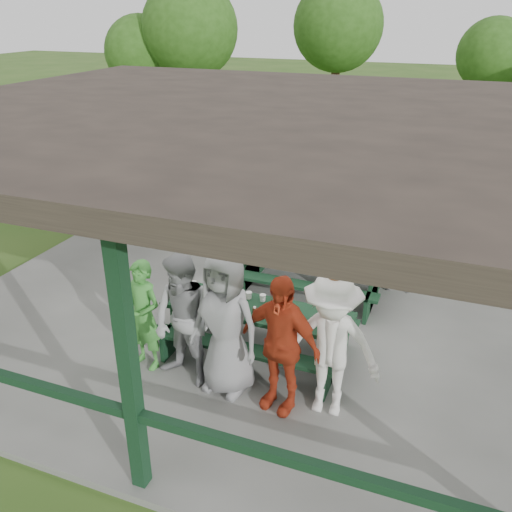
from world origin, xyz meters
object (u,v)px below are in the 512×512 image
at_px(picnic_table_far, 310,268).
at_px(pickup_truck, 411,149).
at_px(contestant_white_fedora, 331,346).
at_px(spectator_lblue, 284,228).
at_px(spectator_blue, 226,201).
at_px(farm_trailer, 307,156).
at_px(spectator_grey, 396,245).
at_px(picnic_table_near, 257,324).
at_px(contestant_grey_left, 184,321).
at_px(contestant_grey_mid, 225,324).
at_px(contestant_green, 144,315).
at_px(contestant_red, 280,344).

xyz_separation_m(picnic_table_far, pickup_truck, (0.67, 8.35, 0.21)).
xyz_separation_m(contestant_white_fedora, spectator_lblue, (-1.80, 3.68, -0.16)).
height_order(spectator_blue, farm_trailer, spectator_blue).
xyz_separation_m(spectator_grey, farm_trailer, (-3.43, 6.33, -0.26)).
height_order(picnic_table_near, spectator_blue, spectator_blue).
xyz_separation_m(picnic_table_far, contestant_white_fedora, (1.03, -2.80, 0.46)).
relative_size(contestant_grey_left, pickup_truck, 0.32).
relative_size(contestant_grey_left, contestant_white_fedora, 0.95).
xyz_separation_m(contestant_grey_mid, spectator_lblue, (-0.48, 3.73, -0.20)).
height_order(contestant_white_fedora, spectator_lblue, contestant_white_fedora).
xyz_separation_m(picnic_table_near, picnic_table_far, (0.20, 2.00, -0.00)).
xyz_separation_m(contestant_green, spectator_blue, (-0.68, 4.20, 0.17)).
relative_size(contestant_red, farm_trailer, 0.50).
relative_size(picnic_table_far, contestant_green, 1.61).
distance_m(picnic_table_near, farm_trailer, 9.30).
bearing_deg(farm_trailer, spectator_lblue, -101.06).
xyz_separation_m(spectator_lblue, spectator_blue, (-1.43, 0.53, 0.18)).
xyz_separation_m(picnic_table_far, contestant_red, (0.45, -2.93, 0.43)).
bearing_deg(picnic_table_near, pickup_truck, 85.19).
xyz_separation_m(contestant_green, spectator_grey, (2.81, 3.56, 0.01)).
distance_m(picnic_table_far, contestant_grey_mid, 2.91).
xyz_separation_m(picnic_table_far, farm_trailer, (-2.13, 7.10, 0.06)).
xyz_separation_m(contestant_green, spectator_lblue, (0.75, 3.68, -0.02)).
bearing_deg(spectator_lblue, contestant_white_fedora, 116.21).
bearing_deg(contestant_red, contestant_grey_left, -168.42).
bearing_deg(contestant_grey_mid, farm_trailer, 108.29).
xyz_separation_m(contestant_grey_mid, pickup_truck, (0.96, 11.20, -0.28)).
distance_m(picnic_table_far, farm_trailer, 7.41).
xyz_separation_m(contestant_green, contestant_red, (1.96, -0.13, 0.11)).
height_order(pickup_truck, farm_trailer, pickup_truck).
distance_m(picnic_table_far, spectator_blue, 2.65).
xyz_separation_m(contestant_white_fedora, farm_trailer, (-3.16, 9.89, -0.39)).
height_order(picnic_table_far, farm_trailer, farm_trailer).
distance_m(contestant_grey_mid, contestant_red, 0.75).
bearing_deg(contestant_red, contestant_grey_mid, -173.17).
bearing_deg(contestant_green, spectator_blue, 113.05).
distance_m(picnic_table_near, contestant_grey_mid, 0.99).
xyz_separation_m(contestant_grey_left, contestant_white_fedora, (1.87, 0.10, 0.03)).
distance_m(contestant_white_fedora, spectator_grey, 3.58).
relative_size(picnic_table_far, contestant_white_fedora, 1.33).
relative_size(contestant_grey_mid, contestant_white_fedora, 1.01).
bearing_deg(contestant_white_fedora, contestant_grey_left, -179.47).
bearing_deg(contestant_grey_left, pickup_truck, 96.64).
bearing_deg(contestant_white_fedora, contestant_green, 177.28).
relative_size(picnic_table_near, contestant_green, 1.69).
distance_m(spectator_lblue, spectator_blue, 1.53).
bearing_deg(contestant_grey_mid, pickup_truck, 92.89).
bearing_deg(picnic_table_far, contestant_grey_left, -106.16).
bearing_deg(farm_trailer, contestant_red, -99.00).
bearing_deg(spectator_lblue, contestant_green, 78.69).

